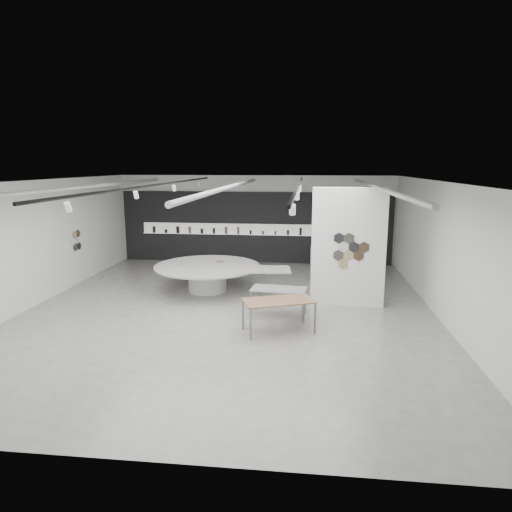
# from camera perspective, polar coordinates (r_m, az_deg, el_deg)

# --- Properties ---
(room) EXTENTS (12.02, 14.02, 3.82)m
(room) POSITION_cam_1_polar(r_m,az_deg,el_deg) (13.12, -3.97, 1.74)
(room) COLOR #98968F
(room) RESTS_ON ground
(back_wall_display) EXTENTS (11.80, 0.27, 3.10)m
(back_wall_display) POSITION_cam_1_polar(r_m,az_deg,el_deg) (19.98, -0.34, 3.57)
(back_wall_display) COLOR black
(back_wall_display) RESTS_ON ground
(partition_column) EXTENTS (2.20, 0.38, 3.60)m
(partition_column) POSITION_cam_1_polar(r_m,az_deg,el_deg) (13.99, 11.45, 1.01)
(partition_column) COLOR white
(partition_column) RESTS_ON ground
(display_island) EXTENTS (4.84, 3.94, 0.91)m
(display_island) POSITION_cam_1_polar(r_m,az_deg,el_deg) (15.59, -5.82, -2.29)
(display_island) COLOR white
(display_island) RESTS_ON ground
(sample_table_wood) EXTENTS (2.00, 1.50, 0.84)m
(sample_table_wood) POSITION_cam_1_polar(r_m,az_deg,el_deg) (11.80, 2.85, -5.82)
(sample_table_wood) COLOR brown
(sample_table_wood) RESTS_ON ground
(sample_table_stone) EXTENTS (1.63, 0.94, 0.80)m
(sample_table_stone) POSITION_cam_1_polar(r_m,az_deg,el_deg) (13.02, 2.85, -4.37)
(sample_table_stone) COLOR gray
(sample_table_stone) RESTS_ON ground
(kitchen_counter) EXTENTS (1.56, 0.72, 1.19)m
(kitchen_counter) POSITION_cam_1_polar(r_m,az_deg,el_deg) (19.63, 9.02, -0.01)
(kitchen_counter) COLOR white
(kitchen_counter) RESTS_ON ground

